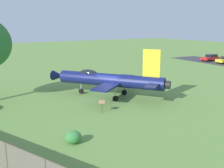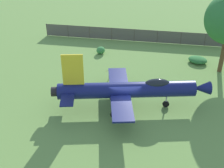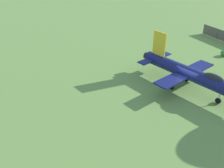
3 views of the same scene
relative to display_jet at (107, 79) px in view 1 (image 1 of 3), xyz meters
name	(u,v)px [view 1 (image 1 of 3)]	position (x,y,z in m)	size (l,w,h in m)	color
ground_plane	(110,97)	(0.27, 0.19, -1.97)	(200.00, 200.00, 0.00)	#668E42
display_jet	(107,79)	(0.00, 0.00, 0.00)	(12.55, 9.93, 5.44)	#111951
shrub_by_tree	(73,137)	(8.70, -8.30, -1.53)	(1.02, 1.11, 0.88)	#387F3D
info_plaque	(102,104)	(4.40, -3.40, -1.12)	(0.70, 0.71, 1.14)	#333333
parked_car_red	(211,58)	(-12.32, 35.50, -1.21)	(2.09, 4.57, 1.48)	red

